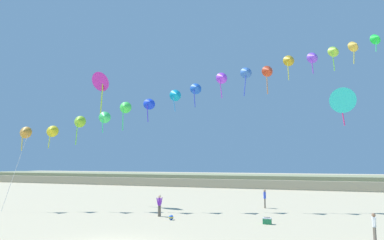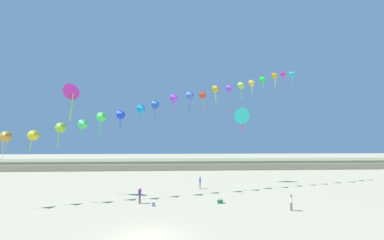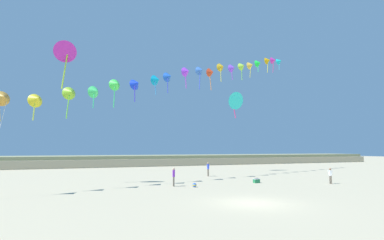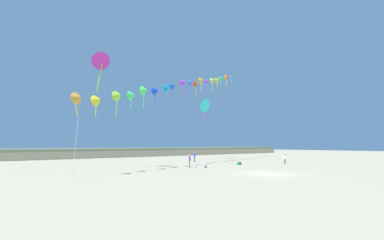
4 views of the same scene
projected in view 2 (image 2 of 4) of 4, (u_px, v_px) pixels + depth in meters
The scene contains 10 objects.
ground_plane at pixel (147, 238), 17.07m from camera, with size 240.00×240.00×0.00m, color #C1B28E.
dune_ridge at pixel (168, 164), 62.47m from camera, with size 120.00×12.12×2.01m.
person_near_left at pixel (140, 194), 26.69m from camera, with size 0.36×0.54×1.65m.
person_near_right at pixel (200, 182), 34.85m from camera, with size 0.23×0.59×1.69m.
person_mid_center at pixel (291, 201), 23.82m from camera, with size 0.21×0.52×1.49m.
kite_banner_string at pixel (189, 97), 35.01m from camera, with size 38.57×17.98×18.85m.
large_kite_low_lead at pixel (241, 116), 42.36m from camera, with size 2.82×1.76×4.15m.
large_kite_mid_trail at pixel (72, 91), 32.37m from camera, with size 2.24×1.78×4.85m.
beach_cooler at pixel (220, 201), 26.66m from camera, with size 0.58×0.41×0.46m.
beach_ball at pixel (153, 204), 25.54m from camera, with size 0.36×0.36×0.36m.
Camera 2 is at (1.93, -17.83, 6.37)m, focal length 24.00 mm.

